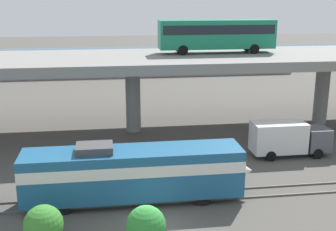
{
  "coord_description": "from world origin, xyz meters",
  "views": [
    {
      "loc": [
        -2.45,
        -23.26,
        13.61
      ],
      "look_at": [
        2.79,
        14.2,
        3.12
      ],
      "focal_mm": 46.55,
      "sensor_mm": 36.0,
      "label": 1
    }
  ],
  "objects_px": {
    "parked_car_1": "(251,59)",
    "parked_car_3": "(118,59)",
    "transit_bus_on_overpass": "(217,33)",
    "parked_car_4": "(154,58)",
    "parked_car_0": "(147,61)",
    "parked_car_2": "(214,59)",
    "train_locomotive": "(144,170)",
    "service_truck_west": "(288,138)"
  },
  "relations": [
    {
      "from": "parked_car_2",
      "to": "parked_car_4",
      "type": "height_order",
      "value": "same"
    },
    {
      "from": "parked_car_0",
      "to": "parked_car_3",
      "type": "relative_size",
      "value": 1.13
    },
    {
      "from": "parked_car_0",
      "to": "parked_car_3",
      "type": "height_order",
      "value": "same"
    },
    {
      "from": "parked_car_2",
      "to": "parked_car_3",
      "type": "relative_size",
      "value": 1.01
    },
    {
      "from": "parked_car_1",
      "to": "parked_car_3",
      "type": "bearing_deg",
      "value": 173.78
    },
    {
      "from": "parked_car_0",
      "to": "parked_car_2",
      "type": "distance_m",
      "value": 12.32
    },
    {
      "from": "train_locomotive",
      "to": "parked_car_3",
      "type": "height_order",
      "value": "train_locomotive"
    },
    {
      "from": "train_locomotive",
      "to": "parked_car_2",
      "type": "bearing_deg",
      "value": 71.04
    },
    {
      "from": "transit_bus_on_overpass",
      "to": "parked_car_2",
      "type": "relative_size",
      "value": 2.88
    },
    {
      "from": "transit_bus_on_overpass",
      "to": "parked_car_4",
      "type": "bearing_deg",
      "value": -85.76
    },
    {
      "from": "parked_car_1",
      "to": "parked_car_4",
      "type": "relative_size",
      "value": 1.02
    },
    {
      "from": "service_truck_west",
      "to": "parked_car_1",
      "type": "relative_size",
      "value": 1.65
    },
    {
      "from": "train_locomotive",
      "to": "transit_bus_on_overpass",
      "type": "xyz_separation_m",
      "value": [
        9.11,
        17.19,
        7.62
      ]
    },
    {
      "from": "train_locomotive",
      "to": "parked_car_3",
      "type": "xyz_separation_m",
      "value": [
        -0.27,
        51.72,
        0.17
      ]
    },
    {
      "from": "transit_bus_on_overpass",
      "to": "service_truck_west",
      "type": "xyz_separation_m",
      "value": [
        4.03,
        -10.3,
        -8.18
      ]
    },
    {
      "from": "service_truck_west",
      "to": "parked_car_2",
      "type": "distance_m",
      "value": 43.01
    },
    {
      "from": "parked_car_1",
      "to": "parked_car_4",
      "type": "height_order",
      "value": "same"
    },
    {
      "from": "service_truck_west",
      "to": "parked_car_3",
      "type": "height_order",
      "value": "parked_car_3"
    },
    {
      "from": "parked_car_0",
      "to": "parked_car_4",
      "type": "bearing_deg",
      "value": -114.7
    },
    {
      "from": "train_locomotive",
      "to": "parked_car_4",
      "type": "height_order",
      "value": "train_locomotive"
    },
    {
      "from": "parked_car_2",
      "to": "transit_bus_on_overpass",
      "type": "bearing_deg",
      "value": -103.77
    },
    {
      "from": "parked_car_3",
      "to": "parked_car_4",
      "type": "bearing_deg",
      "value": 10.06
    },
    {
      "from": "parked_car_1",
      "to": "parked_car_2",
      "type": "bearing_deg",
      "value": 174.88
    },
    {
      "from": "service_truck_west",
      "to": "parked_car_0",
      "type": "bearing_deg",
      "value": 101.18
    },
    {
      "from": "service_truck_west",
      "to": "parked_car_3",
      "type": "xyz_separation_m",
      "value": [
        -13.4,
        44.84,
        0.73
      ]
    },
    {
      "from": "train_locomotive",
      "to": "parked_car_0",
      "type": "relative_size",
      "value": 3.37
    },
    {
      "from": "train_locomotive",
      "to": "parked_car_2",
      "type": "height_order",
      "value": "train_locomotive"
    },
    {
      "from": "train_locomotive",
      "to": "transit_bus_on_overpass",
      "type": "height_order",
      "value": "transit_bus_on_overpass"
    },
    {
      "from": "transit_bus_on_overpass",
      "to": "service_truck_west",
      "type": "relative_size",
      "value": 1.76
    },
    {
      "from": "service_truck_west",
      "to": "parked_car_2",
      "type": "xyz_separation_m",
      "value": [
        3.94,
        42.82,
        0.73
      ]
    },
    {
      "from": "parked_car_3",
      "to": "parked_car_2",
      "type": "bearing_deg",
      "value": -6.64
    },
    {
      "from": "parked_car_3",
      "to": "service_truck_west",
      "type": "bearing_deg",
      "value": -73.36
    },
    {
      "from": "train_locomotive",
      "to": "parked_car_2",
      "type": "xyz_separation_m",
      "value": [
        17.07,
        49.71,
        0.18
      ]
    },
    {
      "from": "transit_bus_on_overpass",
      "to": "parked_car_0",
      "type": "bearing_deg",
      "value": -82.29
    },
    {
      "from": "transit_bus_on_overpass",
      "to": "parked_car_4",
      "type": "relative_size",
      "value": 2.99
    },
    {
      "from": "parked_car_0",
      "to": "parked_car_2",
      "type": "bearing_deg",
      "value": -177.85
    },
    {
      "from": "parked_car_1",
      "to": "service_truck_west",
      "type": "bearing_deg",
      "value": -104.1
    },
    {
      "from": "parked_car_1",
      "to": "parked_car_3",
      "type": "distance_m",
      "value": 24.15
    },
    {
      "from": "transit_bus_on_overpass",
      "to": "parked_car_3",
      "type": "bearing_deg",
      "value": -74.82
    },
    {
      "from": "train_locomotive",
      "to": "parked_car_3",
      "type": "distance_m",
      "value": 51.73
    },
    {
      "from": "parked_car_4",
      "to": "train_locomotive",
      "type": "bearing_deg",
      "value": 83.04
    },
    {
      "from": "train_locomotive",
      "to": "transit_bus_on_overpass",
      "type": "bearing_deg",
      "value": 62.09
    }
  ]
}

